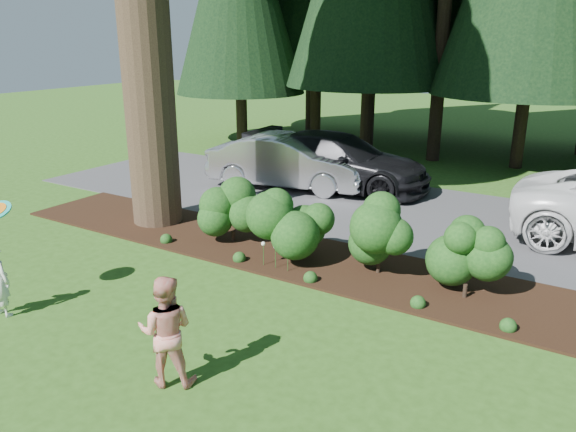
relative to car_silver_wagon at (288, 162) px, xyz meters
The scene contains 8 objects.
ground 8.85m from the car_silver_wagon, 66.38° to the right, with size 80.00×80.00×0.00m, color #284C15.
mulch_bed 6.03m from the car_silver_wagon, 53.79° to the right, with size 16.00×2.50×0.05m, color black.
driveway 3.67m from the car_silver_wagon, ahead, with size 22.00×6.00×0.03m, color #38383A.
shrub_row 6.54m from the car_silver_wagon, 48.92° to the right, with size 6.53×1.60×1.61m.
lily_cluster 6.54m from the car_silver_wagon, 60.33° to the right, with size 0.69×0.09×0.57m.
car_silver_wagon is the anchor object (origin of this frame).
car_dark_suv 1.54m from the car_silver_wagon, 33.76° to the left, with size 2.38×5.86×1.70m, color black.
adult 10.59m from the car_silver_wagon, 67.09° to the right, with size 0.78×0.61×1.60m, color red.
Camera 1 is at (5.61, -6.56, 4.64)m, focal length 35.00 mm.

